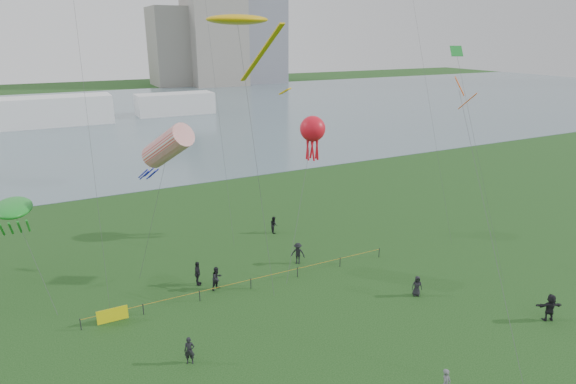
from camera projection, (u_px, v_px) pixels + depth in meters
name	position (u px, v px, depth m)	size (l,w,h in m)	color
ground_plane	(367.00, 375.00, 27.31)	(400.00, 400.00, 0.00)	#133711
lake	(114.00, 117.00, 112.11)	(400.00, 120.00, 0.08)	slate
building_mid	(214.00, 33.00, 178.47)	(20.00, 20.00, 38.00)	gray
building_low	(174.00, 47.00, 179.12)	(16.00, 18.00, 28.00)	slate
pavilion_left	(57.00, 111.00, 101.80)	(22.00, 8.00, 6.00)	white
pavilion_right	(175.00, 104.00, 115.64)	(18.00, 7.00, 5.00)	white
fence	(170.00, 301.00, 33.79)	(24.07, 0.07, 1.05)	black
kite_flyer	(446.00, 384.00, 25.28)	(0.65, 0.43, 1.79)	slate
spectator_a	(217.00, 278.00, 36.20)	(0.89, 0.69, 1.83)	black
spectator_b	(298.00, 253.00, 40.30)	(1.20, 0.69, 1.87)	black
spectator_c	(198.00, 273.00, 36.82)	(1.13, 0.47, 1.93)	black
spectator_d	(417.00, 286.00, 35.36)	(0.76, 0.50, 1.56)	black
spectator_e	(550.00, 307.00, 32.24)	(1.79, 0.57, 1.93)	black
spectator_f	(189.00, 351.00, 28.03)	(0.62, 0.40, 1.69)	black
spectator_g	(274.00, 225.00, 46.66)	(0.80, 0.62, 1.65)	black
kite_stingray	(238.00, 21.00, 35.92)	(4.86, 9.99, 19.83)	#3F3F42
kite_windsock	(168.00, 146.00, 35.69)	(4.82, 5.16, 12.43)	#3F3F42
kite_creature	(13.00, 208.00, 35.25)	(3.24, 8.25, 6.77)	#3F3F42
kite_octopus	(313.00, 129.00, 43.88)	(7.92, 9.27, 11.37)	#3F3F42
kite_delta	(462.00, 98.00, 34.39)	(7.32, 14.10, 15.49)	#3F3F42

